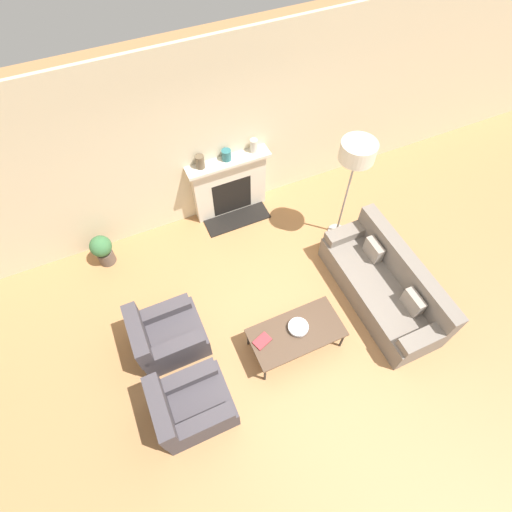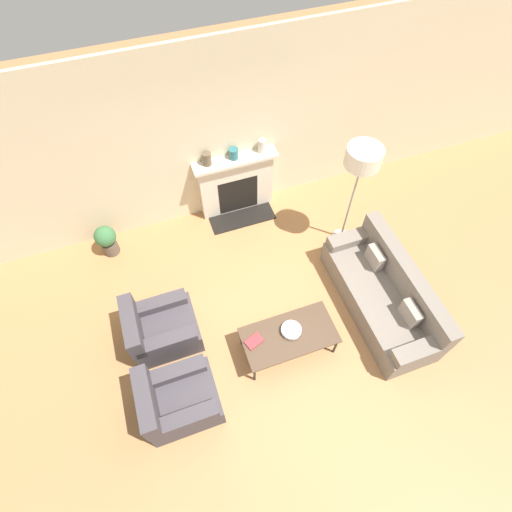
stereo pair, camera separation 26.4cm
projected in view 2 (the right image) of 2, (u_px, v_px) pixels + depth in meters
name	position (u px, v px, depth m)	size (l,w,h in m)	color
ground_plane	(290.00, 348.00, 5.48)	(18.00, 18.00, 0.00)	#A87547
wall_back	(223.00, 136.00, 5.80)	(18.00, 0.06, 2.90)	beige
fireplace	(236.00, 185.00, 6.50)	(1.33, 0.59, 1.10)	beige
couch	(383.00, 294.00, 5.61)	(0.81, 2.07, 0.84)	slate
armchair_near	(177.00, 400.00, 4.80)	(0.88, 0.74, 0.80)	#423D42
armchair_far	(161.00, 329.00, 5.33)	(0.88, 0.74, 0.80)	#423D42
coffee_table	(289.00, 336.00, 5.17)	(1.22, 0.62, 0.43)	#4C3828
bowl	(291.00, 330.00, 5.14)	(0.26, 0.26, 0.06)	silver
book	(254.00, 341.00, 5.08)	(0.26, 0.21, 0.02)	#9E2D33
floor_lamp	(362.00, 162.00, 5.23)	(0.49, 0.49, 1.84)	gray
mantel_vase_left	(207.00, 159.00, 5.88)	(0.13, 0.13, 0.21)	brown
mantel_vase_center_left	(234.00, 154.00, 5.97)	(0.14, 0.14, 0.17)	#28666B
mantel_vase_center_right	(262.00, 146.00, 6.04)	(0.12, 0.12, 0.22)	beige
potted_plant	(107.00, 240.00, 6.16)	(0.33, 0.33, 0.56)	brown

